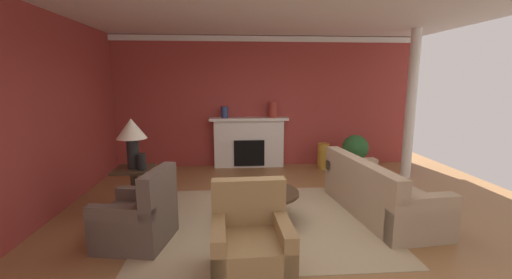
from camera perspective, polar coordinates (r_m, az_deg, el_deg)
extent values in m
plane|color=olive|center=(4.88, 4.78, -14.02)|extent=(8.75, 8.75, 0.00)
cube|color=#9E3833|center=(7.78, 1.05, 6.50)|extent=(7.33, 0.12, 3.00)
cube|color=#9E3833|center=(5.43, -34.12, 3.17)|extent=(0.12, 7.16, 3.00)
cube|color=white|center=(4.86, 4.74, 22.40)|extent=(7.33, 7.16, 0.06)
cube|color=white|center=(7.74, 1.14, 17.00)|extent=(7.33, 0.08, 0.12)
cube|color=tan|center=(4.89, 1.30, -13.87)|extent=(3.28, 2.79, 0.01)
cube|color=white|center=(7.68, -1.24, -0.71)|extent=(1.60, 0.25, 1.10)
cube|color=black|center=(7.70, -1.23, -2.19)|extent=(0.70, 0.26, 0.60)
cube|color=white|center=(7.56, -1.25, 3.57)|extent=(1.80, 0.35, 0.06)
cube|color=tan|center=(5.40, 20.63, -9.66)|extent=(1.11, 2.18, 0.45)
cube|color=tan|center=(5.11, 17.53, -5.60)|extent=(0.42, 2.11, 0.40)
cube|color=tan|center=(4.64, 26.80, -12.28)|extent=(0.92, 0.29, 0.62)
cube|color=tan|center=(6.17, 16.16, -6.12)|extent=(0.92, 0.29, 0.62)
cube|color=brown|center=(4.48, -20.05, -13.85)|extent=(0.94, 0.94, 0.44)
cube|color=brown|center=(4.18, -16.49, -8.41)|extent=(0.31, 0.82, 0.51)
cube|color=brown|center=(4.72, -18.28, -11.43)|extent=(0.81, 0.29, 0.60)
cube|color=brown|center=(4.18, -22.21, -14.55)|extent=(0.81, 0.29, 0.60)
cube|color=#9E7A4C|center=(3.58, -0.79, -19.61)|extent=(0.82, 0.82, 0.44)
cube|color=#9E7A4C|center=(3.66, -1.29, -10.65)|extent=(0.80, 0.18, 0.51)
cube|color=#9E7A4C|center=(3.53, -6.44, -18.65)|extent=(0.16, 0.80, 0.60)
cube|color=#9E7A4C|center=(3.58, 4.75, -18.16)|extent=(0.16, 0.80, 0.60)
cylinder|color=#3D2D1E|center=(4.73, 1.32, -9.17)|extent=(1.00, 1.00, 0.04)
cylinder|color=#3D2D1E|center=(4.81, 1.31, -11.71)|extent=(0.12, 0.12, 0.41)
cylinder|color=#3D2D1E|center=(4.88, 1.30, -13.78)|extent=(0.56, 0.56, 0.03)
cube|color=#3D2D1E|center=(5.31, -20.32, -4.84)|extent=(0.56, 0.56, 0.04)
cube|color=#3D2D1E|center=(5.41, -20.09, -8.42)|extent=(0.10, 0.10, 0.66)
cube|color=#3D2D1E|center=(5.51, -19.89, -11.49)|extent=(0.45, 0.45, 0.04)
cylinder|color=black|center=(5.25, -20.48, -2.25)|extent=(0.18, 0.18, 0.45)
cone|color=beige|center=(5.19, -20.74, 1.80)|extent=(0.44, 0.44, 0.30)
cylinder|color=navy|center=(7.51, -5.45, 4.70)|extent=(0.16, 0.16, 0.26)
cylinder|color=black|center=(5.12, -19.16, -3.65)|extent=(0.12, 0.12, 0.25)
cylinder|color=#B7892D|center=(7.71, 11.55, -2.81)|extent=(0.26, 0.26, 0.59)
cylinder|color=#9E3328|center=(7.56, 2.94, 5.16)|extent=(0.20, 0.20, 0.36)
cube|color=navy|center=(4.70, 1.66, -8.72)|extent=(0.23, 0.22, 0.05)
cube|color=maroon|center=(4.68, 2.86, -8.25)|extent=(0.25, 0.24, 0.03)
cylinder|color=#BCB29E|center=(7.60, 16.63, -4.34)|extent=(0.32, 0.32, 0.30)
sphere|color=#28602D|center=(7.51, 16.79, -1.37)|extent=(0.56, 0.56, 0.56)
cylinder|color=white|center=(7.42, 25.18, 5.36)|extent=(0.20, 0.20, 3.00)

